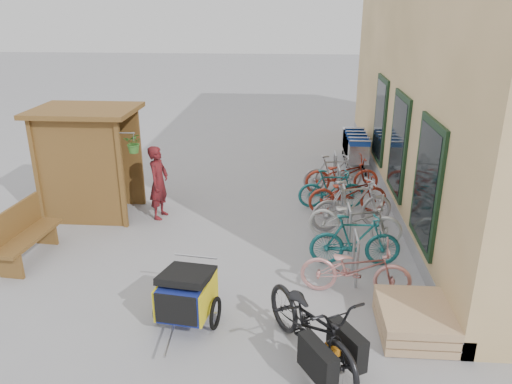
# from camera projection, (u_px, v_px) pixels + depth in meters

# --- Properties ---
(ground) EXTENTS (80.00, 80.00, 0.00)m
(ground) POSITION_uv_depth(u_px,v_px,m) (221.00, 275.00, 8.75)
(ground) COLOR gray
(kiosk) EXTENTS (2.49, 1.65, 2.40)m
(kiosk) POSITION_uv_depth(u_px,v_px,m) (85.00, 147.00, 10.73)
(kiosk) COLOR brown
(kiosk) RESTS_ON ground
(bike_rack) EXTENTS (0.05, 5.35, 0.86)m
(bike_rack) POSITION_uv_depth(u_px,v_px,m) (343.00, 200.00, 10.64)
(bike_rack) COLOR #A5A8AD
(bike_rack) RESTS_ON ground
(pallet_stack) EXTENTS (1.00, 1.20, 0.40)m
(pallet_stack) POSITION_uv_depth(u_px,v_px,m) (414.00, 320.00, 7.16)
(pallet_stack) COLOR tan
(pallet_stack) RESTS_ON ground
(bench) EXTENTS (0.62, 1.67, 1.04)m
(bench) POSITION_uv_depth(u_px,v_px,m) (23.00, 234.00, 9.09)
(bench) COLOR brown
(bench) RESTS_ON ground
(shopping_carts) EXTENTS (0.58, 2.30, 1.04)m
(shopping_carts) POSITION_uv_depth(u_px,v_px,m) (355.00, 145.00, 14.48)
(shopping_carts) COLOR silver
(shopping_carts) RESTS_ON ground
(child_trailer) EXTENTS (0.98, 1.59, 0.92)m
(child_trailer) POSITION_uv_depth(u_px,v_px,m) (187.00, 293.00, 7.26)
(child_trailer) COLOR navy
(child_trailer) RESTS_ON ground
(cargo_bike) EXTENTS (1.71, 2.20, 1.11)m
(cargo_bike) POSITION_uv_depth(u_px,v_px,m) (312.00, 325.00, 6.48)
(cargo_bike) COLOR black
(cargo_bike) RESTS_ON ground
(person_kiosk) EXTENTS (0.49, 0.66, 1.63)m
(person_kiosk) POSITION_uv_depth(u_px,v_px,m) (159.00, 182.00, 10.82)
(person_kiosk) COLOR maroon
(person_kiosk) RESTS_ON ground
(bike_0) EXTENTS (1.83, 0.81, 0.93)m
(bike_0) POSITION_uv_depth(u_px,v_px,m) (356.00, 268.00, 8.03)
(bike_0) COLOR #D18987
(bike_0) RESTS_ON ground
(bike_1) EXTENTS (1.64, 0.50, 0.98)m
(bike_1) POSITION_uv_depth(u_px,v_px,m) (355.00, 240.00, 8.92)
(bike_1) COLOR #1A656A
(bike_1) RESTS_ON ground
(bike_2) EXTENTS (1.93, 1.03, 0.96)m
(bike_2) POSITION_uv_depth(u_px,v_px,m) (355.00, 219.00, 9.82)
(bike_2) COLOR #B7B7B3
(bike_2) RESTS_ON ground
(bike_3) EXTENTS (1.88, 1.06, 1.09)m
(bike_3) POSITION_uv_depth(u_px,v_px,m) (352.00, 205.00, 10.35)
(bike_3) COLOR #9E9DA1
(bike_3) RESTS_ON ground
(bike_4) EXTENTS (1.86, 0.91, 0.94)m
(bike_4) POSITION_uv_depth(u_px,v_px,m) (348.00, 193.00, 11.18)
(bike_4) COLOR maroon
(bike_4) RESTS_ON ground
(bike_5) EXTENTS (1.56, 0.53, 0.92)m
(bike_5) POSITION_uv_depth(u_px,v_px,m) (332.00, 189.00, 11.46)
(bike_5) COLOR #1A656A
(bike_5) RESTS_ON ground
(bike_6) EXTENTS (1.89, 0.86, 0.96)m
(bike_6) POSITION_uv_depth(u_px,v_px,m) (342.00, 175.00, 12.32)
(bike_6) COLOR maroon
(bike_6) RESTS_ON ground
(bike_7) EXTENTS (1.61, 0.79, 0.93)m
(bike_7) POSITION_uv_depth(u_px,v_px,m) (333.00, 173.00, 12.53)
(bike_7) COLOR #9E9DA1
(bike_7) RESTS_ON ground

